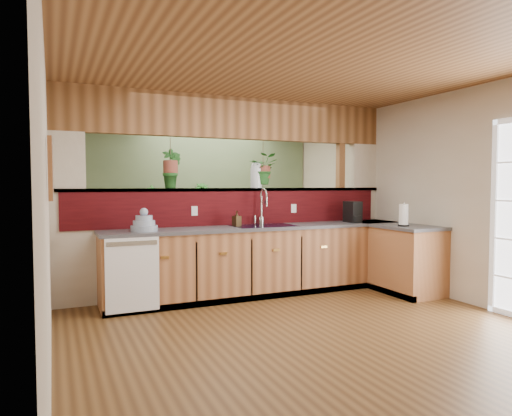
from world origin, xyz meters
name	(u,v)px	position (x,y,z in m)	size (l,w,h in m)	color
ground	(281,315)	(0.00, 0.00, 0.00)	(4.60, 7.00, 0.01)	#523519
ceiling	(281,76)	(0.00, 0.00, 2.60)	(4.60, 7.00, 0.01)	brown
wall_back	(191,192)	(0.00, 3.50, 1.30)	(4.60, 0.02, 2.60)	beige
wall_left	(48,200)	(-2.30, 0.00, 1.30)	(0.02, 7.00, 2.60)	beige
wall_right	(439,195)	(2.30, 0.00, 1.30)	(0.02, 7.00, 2.60)	beige
pass_through_partition	(237,203)	(0.03, 1.35, 1.19)	(4.60, 0.21, 2.60)	beige
pass_through_ledge	(235,190)	(0.00, 1.35, 1.37)	(4.60, 0.21, 0.04)	brown
header_beam	(235,118)	(0.00, 1.35, 2.33)	(4.60, 0.15, 0.55)	brown
sage_backwall	(191,192)	(0.00, 3.48, 1.30)	(4.55, 0.02, 2.55)	#5D744F
countertop	(306,258)	(0.84, 0.87, 0.45)	(4.14, 1.52, 0.90)	brown
dishwasher	(133,274)	(-1.48, 0.66, 0.46)	(0.58, 0.03, 0.82)	white
navy_sink	(264,232)	(0.25, 0.98, 0.82)	(0.82, 0.50, 0.18)	black
framed_print	(50,169)	(-2.27, -0.80, 1.55)	(0.04, 0.35, 0.45)	brown
faucet	(262,205)	(0.30, 1.13, 1.16)	(0.22, 0.22, 0.49)	#B7B7B2
dish_stack	(144,224)	(-1.31, 0.90, 0.98)	(0.31, 0.31, 0.27)	#8797AF
soap_dispenser	(237,218)	(-0.10, 1.06, 1.00)	(0.09, 0.09, 0.20)	#362713
coffee_maker	(353,213)	(1.63, 0.93, 1.04)	(0.16, 0.27, 0.30)	black
paper_towel	(404,215)	(1.88, 0.18, 1.04)	(0.14, 0.14, 0.30)	black
glass_jar	(256,175)	(0.31, 1.35, 1.57)	(0.16, 0.16, 0.36)	silver
ledge_plant_left	(172,171)	(-0.86, 1.35, 1.61)	(0.24, 0.20, 0.44)	#1F551E
hanging_plant_a	(170,154)	(-0.88, 1.35, 1.83)	(0.24, 0.20, 0.51)	brown
hanging_plant_b	(263,156)	(0.42, 1.35, 1.84)	(0.49, 0.46, 0.56)	brown
shelving_console	(187,239)	(-0.14, 3.25, 0.50)	(1.53, 0.41, 1.02)	black
shelf_plant_a	(153,197)	(-0.72, 3.25, 1.22)	(0.22, 0.15, 0.42)	#1F551E
shelf_plant_b	(201,196)	(0.12, 3.25, 1.24)	(0.25, 0.25, 0.45)	#1F551E
floor_plant	(231,249)	(0.43, 2.65, 0.36)	(0.66, 0.57, 0.73)	#1F551E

